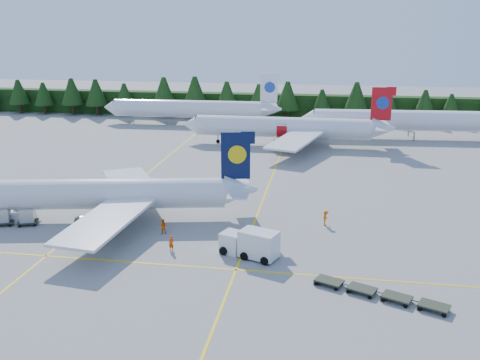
% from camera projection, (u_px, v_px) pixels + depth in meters
% --- Properties ---
extents(ground, '(320.00, 320.00, 0.00)m').
position_uv_depth(ground, '(192.00, 242.00, 58.90)').
color(ground, gray).
rests_on(ground, ground).
extents(taxi_stripe_a, '(0.25, 120.00, 0.01)m').
position_uv_depth(taxi_stripe_a, '(134.00, 184.00, 80.01)').
color(taxi_stripe_a, yellow).
rests_on(taxi_stripe_a, ground).
extents(taxi_stripe_b, '(0.25, 120.00, 0.01)m').
position_uv_depth(taxi_stripe_b, '(267.00, 191.00, 76.90)').
color(taxi_stripe_b, yellow).
rests_on(taxi_stripe_b, ground).
extents(taxi_stripe_cross, '(80.00, 0.25, 0.01)m').
position_uv_depth(taxi_stripe_cross, '(177.00, 266.00, 53.22)').
color(taxi_stripe_cross, yellow).
rests_on(taxi_stripe_cross, ground).
extents(treeline_hedge, '(220.00, 4.00, 6.00)m').
position_uv_depth(treeline_hedge, '(271.00, 106.00, 135.67)').
color(treeline_hedge, black).
rests_on(treeline_hedge, ground).
extents(airliner_navy, '(36.79, 29.98, 10.80)m').
position_uv_depth(airliner_navy, '(90.00, 195.00, 64.76)').
color(airliner_navy, silver).
rests_on(airliner_navy, ground).
extents(airliner_red, '(40.28, 33.17, 11.72)m').
position_uv_depth(airliner_red, '(279.00, 128.00, 104.76)').
color(airliner_red, silver).
rests_on(airliner_red, ground).
extents(airliner_far_left, '(41.69, 5.15, 12.12)m').
position_uv_depth(airliner_far_left, '(183.00, 109.00, 126.23)').
color(airliner_far_left, silver).
rests_on(airliner_far_left, ground).
extents(airliner_far_right, '(42.71, 6.76, 12.41)m').
position_uv_depth(airliner_far_right, '(396.00, 120.00, 110.97)').
color(airliner_far_right, silver).
rests_on(airliner_far_right, ground).
extents(airstairs, '(4.01, 5.44, 3.49)m').
position_uv_depth(airstairs, '(19.00, 214.00, 65.48)').
color(airstairs, silver).
rests_on(airstairs, ground).
extents(service_truck, '(6.50, 4.21, 2.95)m').
position_uv_depth(service_truck, '(249.00, 243.00, 55.03)').
color(service_truck, silver).
rests_on(service_truck, ground).
extents(dolly_train, '(11.60, 5.55, 0.14)m').
position_uv_depth(dolly_train, '(379.00, 293.00, 46.96)').
color(dolly_train, '#2F3426').
rests_on(dolly_train, ground).
extents(uld_pair, '(5.63, 2.99, 1.75)m').
position_uv_depth(uld_pair, '(15.00, 216.00, 63.65)').
color(uld_pair, '#2F3426').
rests_on(uld_pair, ground).
extents(crew_a, '(0.69, 0.54, 1.69)m').
position_uv_depth(crew_a, '(171.00, 243.00, 56.44)').
color(crew_a, '#DD3D04').
rests_on(crew_a, ground).
extents(crew_b, '(1.00, 0.88, 1.75)m').
position_uv_depth(crew_b, '(163.00, 226.00, 61.13)').
color(crew_b, '#FB5A05').
rests_on(crew_b, ground).
extents(crew_c, '(0.70, 0.87, 1.86)m').
position_uv_depth(crew_c, '(326.00, 218.00, 63.56)').
color(crew_c, '#EF6505').
rests_on(crew_c, ground).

